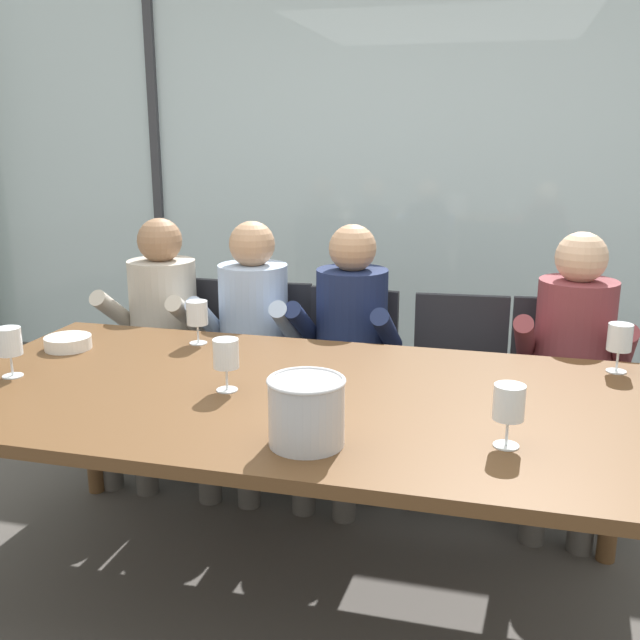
# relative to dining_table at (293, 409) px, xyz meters

# --- Properties ---
(ground) EXTENTS (14.00, 14.00, 0.00)m
(ground) POSITION_rel_dining_table_xyz_m (0.00, 1.00, -0.70)
(ground) COLOR #4C4742
(window_glass_panel) EXTENTS (7.57, 0.03, 2.60)m
(window_glass_panel) POSITION_rel_dining_table_xyz_m (0.00, 2.49, 0.60)
(window_glass_panel) COLOR silver
(window_glass_panel) RESTS_ON ground
(window_mullion_left) EXTENTS (0.06, 0.06, 2.60)m
(window_mullion_left) POSITION_rel_dining_table_xyz_m (-1.70, 2.47, 0.60)
(window_mullion_left) COLOR #38383D
(window_mullion_left) RESTS_ON ground
(hillside_vineyard) EXTENTS (13.57, 2.40, 2.01)m
(hillside_vineyard) POSITION_rel_dining_table_xyz_m (0.00, 6.81, 0.31)
(hillside_vineyard) COLOR #477A38
(hillside_vineyard) RESTS_ON ground
(dining_table) EXTENTS (2.37, 1.19, 0.76)m
(dining_table) POSITION_rel_dining_table_xyz_m (0.00, 0.00, 0.00)
(dining_table) COLOR brown
(dining_table) RESTS_ON ground
(chair_near_curtain) EXTENTS (0.45, 0.45, 0.87)m
(chair_near_curtain) POSITION_rel_dining_table_xyz_m (-0.90, 1.03, -0.19)
(chair_near_curtain) COLOR #232328
(chair_near_curtain) RESTS_ON ground
(chair_left_of_center) EXTENTS (0.48, 0.48, 0.87)m
(chair_left_of_center) POSITION_rel_dining_table_xyz_m (-0.45, 1.02, -0.19)
(chair_left_of_center) COLOR #232328
(chair_left_of_center) RESTS_ON ground
(chair_center) EXTENTS (0.46, 0.46, 0.87)m
(chair_center) POSITION_rel_dining_table_xyz_m (-0.03, 0.99, -0.19)
(chair_center) COLOR #232328
(chair_center) RESTS_ON ground
(chair_right_of_center) EXTENTS (0.47, 0.47, 0.87)m
(chair_right_of_center) POSITION_rel_dining_table_xyz_m (0.48, 0.98, -0.19)
(chair_right_of_center) COLOR #232328
(chair_right_of_center) RESTS_ON ground
(chair_near_window_right) EXTENTS (0.47, 0.47, 0.87)m
(chair_near_window_right) POSITION_rel_dining_table_xyz_m (0.91, 1.02, -0.19)
(chair_near_window_right) COLOR #232328
(chair_near_window_right) RESTS_ON ground
(person_beige_jumper) EXTENTS (0.47, 0.62, 1.19)m
(person_beige_jumper) POSITION_rel_dining_table_xyz_m (-0.93, 0.87, -0.02)
(person_beige_jumper) COLOR #B7AD9E
(person_beige_jumper) RESTS_ON ground
(person_pale_blue_shirt) EXTENTS (0.47, 0.62, 1.19)m
(person_pale_blue_shirt) POSITION_rel_dining_table_xyz_m (-0.47, 0.87, -0.02)
(person_pale_blue_shirt) COLOR #9EB2D1
(person_pale_blue_shirt) RESTS_ON ground
(person_navy_polo) EXTENTS (0.48, 0.63, 1.19)m
(person_navy_polo) POSITION_rel_dining_table_xyz_m (-0.01, 0.87, -0.02)
(person_navy_polo) COLOR #192347
(person_navy_polo) RESTS_ON ground
(person_maroon_top) EXTENTS (0.49, 0.63, 1.19)m
(person_maroon_top) POSITION_rel_dining_table_xyz_m (0.94, 0.87, -0.02)
(person_maroon_top) COLOR brown
(person_maroon_top) RESTS_ON ground
(ice_bucket_primary) EXTENTS (0.21, 0.21, 0.19)m
(ice_bucket_primary) POSITION_rel_dining_table_xyz_m (0.15, -0.38, 0.16)
(ice_bucket_primary) COLOR #B7B7BC
(ice_bucket_primary) RESTS_ON dining_table
(tasting_bowl) EXTENTS (0.18, 0.18, 0.05)m
(tasting_bowl) POSITION_rel_dining_table_xyz_m (-0.98, 0.23, 0.09)
(tasting_bowl) COLOR silver
(tasting_bowl) RESTS_ON dining_table
(wine_glass_by_left_taster) EXTENTS (0.08, 0.08, 0.17)m
(wine_glass_by_left_taster) POSITION_rel_dining_table_xyz_m (1.05, 0.47, 0.18)
(wine_glass_by_left_taster) COLOR silver
(wine_glass_by_left_taster) RESTS_ON dining_table
(wine_glass_near_bucket) EXTENTS (0.08, 0.08, 0.17)m
(wine_glass_near_bucket) POSITION_rel_dining_table_xyz_m (-0.98, -0.11, 0.18)
(wine_glass_near_bucket) COLOR silver
(wine_glass_near_bucket) RESTS_ON dining_table
(wine_glass_center_pour) EXTENTS (0.08, 0.08, 0.17)m
(wine_glass_center_pour) POSITION_rel_dining_table_xyz_m (0.68, -0.26, 0.18)
(wine_glass_center_pour) COLOR silver
(wine_glass_center_pour) RESTS_ON dining_table
(wine_glass_by_right_taster) EXTENTS (0.08, 0.08, 0.17)m
(wine_glass_by_right_taster) POSITION_rel_dining_table_xyz_m (-0.21, -0.05, 0.18)
(wine_glass_by_right_taster) COLOR silver
(wine_glass_by_right_taster) RESTS_ON dining_table
(wine_glass_spare_empty) EXTENTS (0.08, 0.08, 0.17)m
(wine_glass_spare_empty) POSITION_rel_dining_table_xyz_m (-0.52, 0.42, 0.18)
(wine_glass_spare_empty) COLOR silver
(wine_glass_spare_empty) RESTS_ON dining_table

